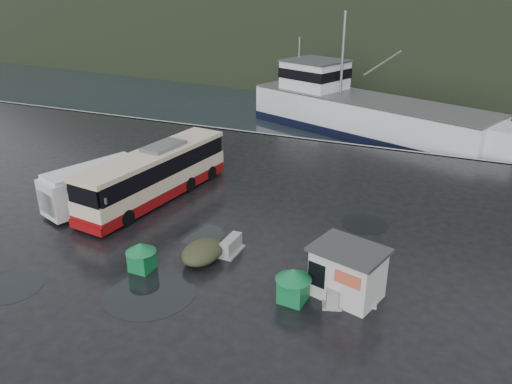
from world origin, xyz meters
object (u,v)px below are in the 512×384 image
at_px(dome_tent, 203,261).
at_px(jersey_barrier_b, 331,300).
at_px(jersey_barrier_a, 231,252).
at_px(fishing_trawler, 366,120).
at_px(white_van, 98,206).
at_px(waste_bin_right, 293,300).
at_px(ticket_kiosk, 346,295).
at_px(waste_bin_left, 143,270).
at_px(coach_bus, 157,198).
at_px(jersey_barrier_c, 368,297).

distance_m(dome_tent, jersey_barrier_b, 6.64).
bearing_deg(jersey_barrier_a, fishing_trawler, 88.00).
xyz_separation_m(white_van, jersey_barrier_a, (9.82, -1.81, 0.00)).
bearing_deg(waste_bin_right, jersey_barrier_a, 147.93).
relative_size(white_van, ticket_kiosk, 2.07).
xyz_separation_m(white_van, dome_tent, (8.90, -3.07, 0.00)).
xyz_separation_m(white_van, jersey_barrier_b, (15.50, -3.76, 0.00)).
xyz_separation_m(waste_bin_left, jersey_barrier_a, (3.11, 3.11, 0.00)).
distance_m(coach_bus, white_van, 3.60).
distance_m(coach_bus, dome_tent, 8.38).
bearing_deg(coach_bus, waste_bin_right, -24.13).
xyz_separation_m(coach_bus, fishing_trawler, (8.18, 23.83, 0.00)).
height_order(jersey_barrier_c, fishing_trawler, fishing_trawler).
bearing_deg(waste_bin_left, fishing_trawler, 82.53).
bearing_deg(waste_bin_right, ticket_kiosk, 32.40).
distance_m(coach_bus, jersey_barrier_a, 8.38).
bearing_deg(ticket_kiosk, dome_tent, -164.80).
bearing_deg(jersey_barrier_a, waste_bin_left, -135.05).
xyz_separation_m(jersey_barrier_c, fishing_trawler, (-6.10, 29.21, 0.00)).
distance_m(white_van, jersey_barrier_c, 17.15).
bearing_deg(fishing_trawler, jersey_barrier_c, -56.50).
height_order(jersey_barrier_b, jersey_barrier_c, jersey_barrier_c).
relative_size(white_van, dome_tent, 2.50).
xyz_separation_m(white_van, waste_bin_left, (6.70, -4.92, 0.00)).
relative_size(coach_bus, dome_tent, 4.67).
bearing_deg(fishing_trawler, jersey_barrier_a, -70.30).
relative_size(coach_bus, jersey_barrier_a, 7.11).
distance_m(coach_bus, ticket_kiosk, 14.51).
bearing_deg(jersey_barrier_b, white_van, 166.37).
height_order(waste_bin_left, jersey_barrier_a, waste_bin_left).
distance_m(jersey_barrier_a, jersey_barrier_b, 6.01).
relative_size(waste_bin_left, ticket_kiosk, 0.48).
distance_m(waste_bin_left, waste_bin_right, 7.32).
distance_m(coach_bus, jersey_barrier_c, 15.26).
bearing_deg(dome_tent, ticket_kiosk, -0.81).
relative_size(waste_bin_left, jersey_barrier_a, 0.88).
relative_size(waste_bin_right, fishing_trawler, 0.05).
distance_m(white_van, jersey_barrier_b, 15.95).
bearing_deg(jersey_barrier_a, jersey_barrier_b, -18.94).
relative_size(coach_bus, waste_bin_left, 8.06).
bearing_deg(dome_tent, coach_bus, 138.54).
height_order(dome_tent, jersey_barrier_c, dome_tent).
height_order(white_van, jersey_barrier_a, white_van).
relative_size(coach_bus, jersey_barrier_b, 7.31).
bearing_deg(jersey_barrier_b, waste_bin_left, -172.49).
bearing_deg(waste_bin_right, white_van, 162.44).
relative_size(dome_tent, fishing_trawler, 0.09).
relative_size(ticket_kiosk, fishing_trawler, 0.10).
bearing_deg(coach_bus, dome_tent, -34.35).
bearing_deg(white_van, jersey_barrier_a, 9.01).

